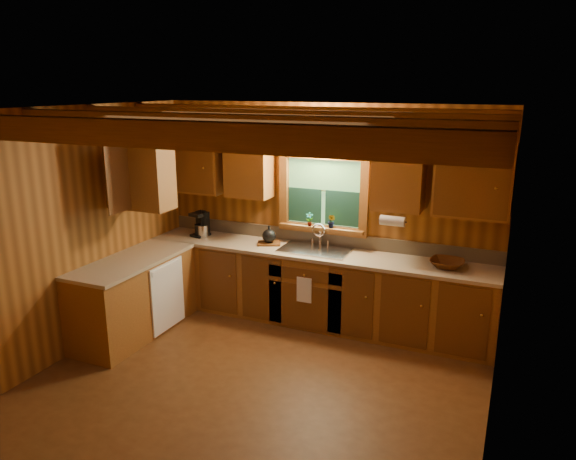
% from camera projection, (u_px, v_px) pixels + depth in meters
% --- Properties ---
extents(room, '(4.20, 4.20, 4.20)m').
position_uv_depth(room, '(253.00, 257.00, 4.87)').
color(room, '#553014').
rests_on(room, ground).
extents(ceiling_beams, '(4.20, 2.54, 0.18)m').
position_uv_depth(ceiling_beams, '(250.00, 123.00, 4.56)').
color(ceiling_beams, brown).
rests_on(ceiling_beams, room).
extents(base_cabinets, '(4.20, 2.22, 0.86)m').
position_uv_depth(base_cabinets, '(266.00, 290.00, 6.43)').
color(base_cabinets, brown).
rests_on(base_cabinets, ground).
extents(countertop, '(4.20, 2.24, 0.04)m').
position_uv_depth(countertop, '(267.00, 254.00, 6.31)').
color(countertop, tan).
rests_on(countertop, base_cabinets).
extents(backsplash, '(4.20, 0.02, 0.16)m').
position_uv_depth(backsplash, '(323.00, 238.00, 6.62)').
color(backsplash, tan).
rests_on(backsplash, room).
extents(dishwasher_panel, '(0.02, 0.60, 0.80)m').
position_uv_depth(dishwasher_panel, '(168.00, 296.00, 6.26)').
color(dishwasher_panel, white).
rests_on(dishwasher_panel, base_cabinets).
extents(upper_cabinets, '(4.19, 1.77, 0.78)m').
position_uv_depth(upper_cabinets, '(264.00, 171.00, 6.21)').
color(upper_cabinets, brown).
rests_on(upper_cabinets, room).
extents(window, '(1.12, 0.08, 1.00)m').
position_uv_depth(window, '(323.00, 194.00, 6.47)').
color(window, brown).
rests_on(window, room).
extents(window_sill, '(1.06, 0.14, 0.04)m').
position_uv_depth(window_sill, '(321.00, 228.00, 6.53)').
color(window_sill, brown).
rests_on(window_sill, room).
extents(wall_sconce, '(0.45, 0.21, 0.17)m').
position_uv_depth(wall_sconce, '(321.00, 142.00, 6.19)').
color(wall_sconce, black).
rests_on(wall_sconce, room).
extents(paper_towel_roll, '(0.27, 0.11, 0.11)m').
position_uv_depth(paper_towel_roll, '(392.00, 221.00, 5.86)').
color(paper_towel_roll, white).
rests_on(paper_towel_roll, upper_cabinets).
extents(dish_towel, '(0.18, 0.01, 0.30)m').
position_uv_depth(dish_towel, '(304.00, 290.00, 6.20)').
color(dish_towel, white).
rests_on(dish_towel, base_cabinets).
extents(sink, '(0.82, 0.48, 0.43)m').
position_uv_depth(sink, '(315.00, 254.00, 6.41)').
color(sink, silver).
rests_on(sink, countertop).
extents(coffee_maker, '(0.18, 0.22, 0.31)m').
position_uv_depth(coffee_maker, '(201.00, 224.00, 6.99)').
color(coffee_maker, black).
rests_on(coffee_maker, countertop).
extents(utensil_crock, '(0.13, 0.13, 0.36)m').
position_uv_depth(utensil_crock, '(203.00, 231.00, 6.92)').
color(utensil_crock, silver).
rests_on(utensil_crock, countertop).
extents(cutting_board, '(0.33, 0.29, 0.02)m').
position_uv_depth(cutting_board, '(269.00, 243.00, 6.64)').
color(cutting_board, '#5A3213').
rests_on(cutting_board, countertop).
extents(teakettle, '(0.17, 0.17, 0.21)m').
position_uv_depth(teakettle, '(269.00, 236.00, 6.61)').
color(teakettle, black).
rests_on(teakettle, cutting_board).
extents(wicker_basket, '(0.37, 0.37, 0.09)m').
position_uv_depth(wicker_basket, '(447.00, 264.00, 5.79)').
color(wicker_basket, '#48230C').
rests_on(wicker_basket, countertop).
extents(potted_plant_left, '(0.10, 0.08, 0.17)m').
position_uv_depth(potted_plant_left, '(309.00, 219.00, 6.52)').
color(potted_plant_left, '#5A3213').
rests_on(potted_plant_left, window_sill).
extents(potted_plant_right, '(0.11, 0.10, 0.17)m').
position_uv_depth(potted_plant_right, '(331.00, 221.00, 6.44)').
color(potted_plant_right, '#5A3213').
rests_on(potted_plant_right, window_sill).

